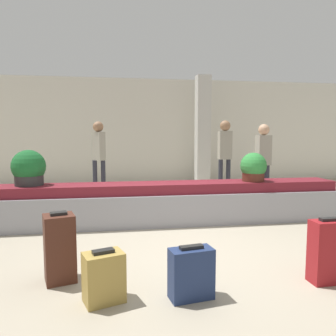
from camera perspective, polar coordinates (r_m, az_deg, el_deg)
The scene contains 13 objects.
ground_plane at distance 4.35m, azimuth 2.90°, elevation -14.23°, with size 18.00×18.00×0.00m, color #9E937F.
back_wall at distance 10.22m, azimuth -4.14°, elevation 6.39°, with size 18.00×0.06×3.20m.
carousel at distance 5.59m, azimuth 0.00°, elevation -6.24°, with size 6.08×0.72×0.69m.
pillar at distance 9.74m, azimuth 6.05°, elevation 6.40°, with size 0.40×0.40×3.20m.
suitcase_0 at distance 3.13m, azimuth 4.06°, elevation -17.82°, with size 0.42×0.26×0.50m.
suitcase_1 at distance 3.59m, azimuth -18.34°, elevation -13.07°, with size 0.36×0.34×0.72m.
suitcase_2 at distance 3.76m, azimuth 26.03°, elevation -12.92°, with size 0.35×0.20×0.67m.
suitcase_3 at distance 3.12m, azimuth -11.13°, elevation -18.14°, with size 0.40×0.34×0.48m.
potted_plant_0 at distance 5.87m, azimuth 14.65°, elevation 0.05°, with size 0.45×0.45×0.50m.
potted_plant_1 at distance 5.67m, azimuth -23.09°, elevation -0.12°, with size 0.53×0.53×0.57m.
traveler_0 at distance 7.49m, azimuth 16.24°, elevation 2.08°, with size 0.35×0.24×1.72m.
traveler_1 at distance 8.26m, azimuth 9.86°, elevation 3.18°, with size 0.33×0.26×1.85m.
traveler_2 at distance 8.17m, azimuth -11.99°, elevation 2.95°, with size 0.34×0.36×1.81m.
Camera 1 is at (-0.84, -4.00, 1.49)m, focal length 35.00 mm.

